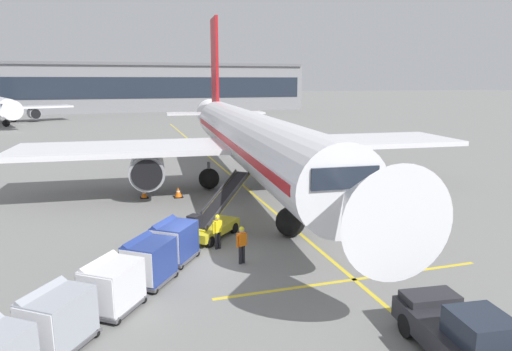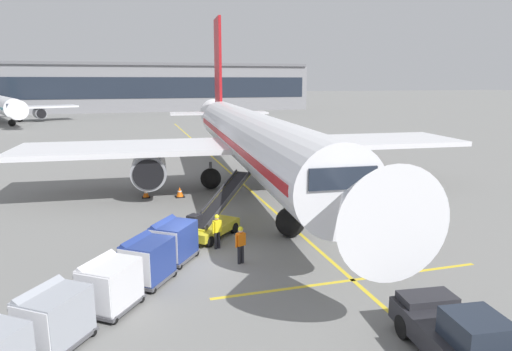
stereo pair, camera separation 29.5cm
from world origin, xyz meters
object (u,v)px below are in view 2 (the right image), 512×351
Objects in this scene: parked_airplane at (250,139)px; safety_cone_wingtip at (180,192)px; ground_crew_by_carts at (175,232)px; baggage_cart_third at (109,284)px; distant_airplane at (4,106)px; baggage_cart_second at (147,259)px; baggage_cart_fourth at (53,316)px; pushback_tug at (459,336)px; ground_crew_by_loader at (241,242)px; belt_loader at (213,220)px; baggage_cart_lead at (173,240)px; safety_cone_engine_keepout at (146,193)px; ground_crew_marshaller at (217,229)px.

parked_airplane is 6.48m from safety_cone_wingtip.
baggage_cart_third is at bearing -119.52° from ground_crew_by_carts.
distant_airplane is (-21.82, 81.49, 2.28)m from baggage_cart_third.
baggage_cart_second and baggage_cart_fourth have the same top height.
parked_airplane is 24.59× the size of ground_crew_by_carts.
pushback_tug is 9.78m from ground_crew_by_loader.
parked_airplane is at bearing 59.15° from baggage_cart_third.
belt_loader is 13.64m from pushback_tug.
baggage_cart_third is 1.54× the size of ground_crew_by_loader.
safety_cone_engine_keepout is at bearing 93.48° from baggage_cart_lead.
pushback_tug is 2.63× the size of ground_crew_marshaller.
baggage_cart_second is at bearing -126.86° from belt_loader.
parked_airplane reaches higher than baggage_cart_second.
baggage_cart_third is 6.18m from ground_crew_by_loader.
baggage_cart_second is 4.22m from ground_crew_by_loader.
pushback_tug is at bearing -89.33° from parked_airplane.
baggage_cart_lead is 11.55m from safety_cone_wingtip.
distant_airplane is (-23.74, 65.65, 2.97)m from safety_cone_engine_keepout.
ground_crew_marshaller is 11.40m from safety_cone_engine_keepout.
pushback_tug is at bearing -70.08° from distant_airplane.
belt_loader is at bearing 53.14° from baggage_cart_second.
baggage_cart_third is (-2.65, -3.91, 0.00)m from baggage_cart_lead.
distant_airplane is (-31.70, 87.49, 2.45)m from pushback_tug.
ground_crew_marshaller is at bearing -86.57° from safety_cone_wingtip.
baggage_cart_second reaches higher than ground_crew_by_carts.
safety_cone_wingtip is (-1.29, 12.58, -0.64)m from ground_crew_by_loader.
baggage_cart_lead is 11.97m from safety_cone_engine_keepout.
ground_crew_by_carts is (-2.70, 2.26, 0.00)m from ground_crew_by_loader.
belt_loader is at bearing -84.87° from safety_cone_wingtip.
ground_crew_by_carts is 10.43m from safety_cone_wingtip.
baggage_cart_lead is at bearing 53.81° from baggage_cart_fourth.
baggage_cart_fourth reaches higher than safety_cone_engine_keepout.
parked_airplane is at bearing 2.05° from safety_cone_engine_keepout.
baggage_cart_lead reaches higher than ground_crew_marshaller.
baggage_cart_second is 2.37m from baggage_cart_third.
ground_crew_by_loader is 1.00× the size of ground_crew_marshaller.
pushback_tug is at bearing -69.98° from safety_cone_engine_keepout.
pushback_tug is at bearing -57.39° from ground_crew_by_carts.
baggage_cart_lead reaches higher than safety_cone_engine_keepout.
safety_cone_wingtip is at bearing 78.04° from baggage_cart_second.
baggage_cart_second is at bearing -114.89° from ground_crew_by_carts.
ground_crew_marshaller is (-0.66, 2.09, 0.00)m from ground_crew_by_loader.
distant_airplane reaches higher than safety_cone_engine_keepout.
distant_airplane reaches higher than ground_crew_by_carts.
ground_crew_marshaller is at bearing 44.83° from baggage_cart_third.
baggage_cart_lead is 1.00× the size of baggage_cart_third.
baggage_cart_fourth reaches higher than safety_cone_wingtip.
belt_loader is at bearing 53.33° from baggage_cart_third.
pushback_tug is 13.08m from ground_crew_by_carts.
baggage_cart_third is 0.08× the size of distant_airplane.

